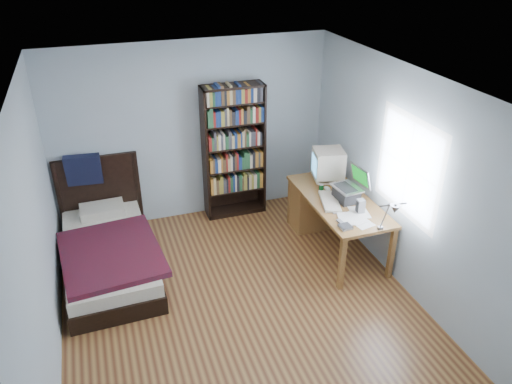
% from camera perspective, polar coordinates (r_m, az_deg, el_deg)
% --- Properties ---
extents(room, '(4.20, 4.24, 2.50)m').
position_cam_1_polar(room, '(5.06, -1.87, -1.37)').
color(room, '#5B2F1B').
rests_on(room, ground).
extents(desk, '(0.75, 1.64, 0.73)m').
position_cam_1_polar(desk, '(6.82, 7.50, -1.33)').
color(desk, brown).
rests_on(desk, floor).
extents(crt_monitor, '(0.47, 0.43, 0.45)m').
position_cam_1_polar(crt_monitor, '(6.62, 8.15, 3.22)').
color(crt_monitor, beige).
rests_on(crt_monitor, desk).
extents(laptop, '(0.39, 0.39, 0.44)m').
position_cam_1_polar(laptop, '(6.25, 10.45, 0.05)').
color(laptop, '#2D2D30').
rests_on(laptop, desk).
extents(desk_lamp, '(0.21, 0.46, 0.55)m').
position_cam_1_polar(desk_lamp, '(5.28, 15.39, -2.08)').
color(desk_lamp, '#99999E').
rests_on(desk_lamp, desk).
extents(keyboard, '(0.34, 0.55, 0.05)m').
position_cam_1_polar(keyboard, '(6.20, 8.43, -1.08)').
color(keyboard, beige).
rests_on(keyboard, desk).
extents(speaker, '(0.09, 0.09, 0.17)m').
position_cam_1_polar(speaker, '(6.03, 11.86, -1.58)').
color(speaker, gray).
rests_on(speaker, desk).
extents(soda_can, '(0.06, 0.06, 0.11)m').
position_cam_1_polar(soda_can, '(6.41, 7.46, 0.40)').
color(soda_can, '#06320E').
rests_on(soda_can, desk).
extents(mouse, '(0.07, 0.12, 0.04)m').
position_cam_1_polar(mouse, '(6.50, 8.16, 0.39)').
color(mouse, silver).
rests_on(mouse, desk).
extents(phone_silver, '(0.06, 0.10, 0.02)m').
position_cam_1_polar(phone_silver, '(6.01, 8.79, -2.20)').
color(phone_silver, '#B4B4B9').
rests_on(phone_silver, desk).
extents(phone_grey, '(0.06, 0.10, 0.02)m').
position_cam_1_polar(phone_grey, '(5.82, 9.59, -3.36)').
color(phone_grey, gray).
rests_on(phone_grey, desk).
extents(external_drive, '(0.14, 0.14, 0.03)m').
position_cam_1_polar(external_drive, '(5.73, 10.19, -3.94)').
color(external_drive, gray).
rests_on(external_drive, desk).
extents(bookshelf, '(0.86, 0.30, 1.91)m').
position_cam_1_polar(bookshelf, '(6.98, -2.54, 4.61)').
color(bookshelf, black).
rests_on(bookshelf, floor).
extents(bed, '(1.20, 2.12, 1.16)m').
position_cam_1_polar(bed, '(6.39, -16.55, -6.30)').
color(bed, black).
rests_on(bed, floor).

